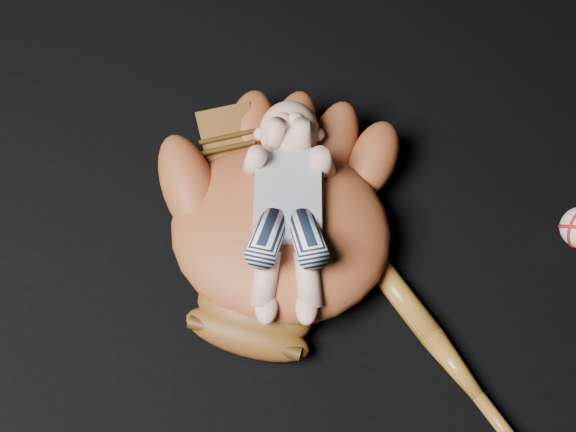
# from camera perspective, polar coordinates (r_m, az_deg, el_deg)

# --- Properties ---
(baseball_glove) EXTENTS (0.53, 0.58, 0.16)m
(baseball_glove) POSITION_cam_1_polar(r_m,az_deg,el_deg) (1.15, -0.61, -0.64)
(baseball_glove) COLOR brown
(baseball_glove) RESTS_ON ground
(newborn_baby) EXTENTS (0.20, 0.38, 0.15)m
(newborn_baby) POSITION_cam_1_polar(r_m,az_deg,el_deg) (1.10, -0.01, 0.49)
(newborn_baby) COLOR #D39C88
(newborn_baby) RESTS_ON baseball_glove
(baseball_bat) EXTENTS (0.29, 0.35, 0.04)m
(baseball_bat) POSITION_cam_1_polar(r_m,az_deg,el_deg) (1.15, 12.02, -10.19)
(baseball_bat) COLOR #935A1C
(baseball_bat) RESTS_ON ground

